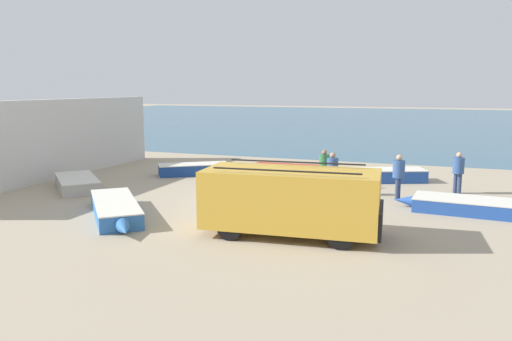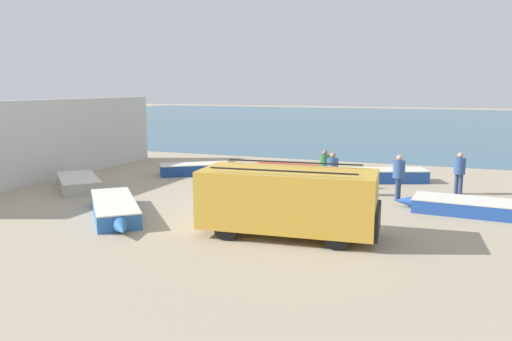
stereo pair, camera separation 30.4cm
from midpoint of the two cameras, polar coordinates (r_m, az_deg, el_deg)
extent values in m
plane|color=tan|center=(19.81, 0.24, -3.56)|extent=(200.00, 200.00, 0.00)
cube|color=#33607A|center=(70.52, 15.48, 5.52)|extent=(120.00, 80.00, 0.01)
cube|color=silver|center=(26.25, -22.13, 3.28)|extent=(0.50, 15.97, 3.90)
cube|color=gold|center=(15.15, 4.23, -3.22)|extent=(5.41, 2.63, 1.73)
cube|color=black|center=(14.96, 14.32, -5.54)|extent=(0.27, 2.02, 0.78)
cube|color=#1E232D|center=(14.74, 14.16, -1.82)|extent=(0.22, 1.93, 0.56)
cylinder|color=black|center=(16.03, 10.64, -5.48)|extent=(0.77, 0.28, 0.76)
cylinder|color=black|center=(14.17, 9.86, -7.45)|extent=(0.77, 0.28, 0.76)
cylinder|color=black|center=(16.63, -0.61, -4.76)|extent=(0.77, 0.28, 0.76)
cylinder|color=black|center=(14.85, -2.78, -6.53)|extent=(0.77, 0.28, 0.76)
cylinder|color=black|center=(15.79, 4.92, 0.94)|extent=(4.29, 0.41, 0.05)
cylinder|color=black|center=(14.13, 3.55, -0.05)|extent=(4.29, 0.41, 0.05)
cube|color=navy|center=(26.02, -6.64, 0.13)|extent=(3.61, 3.04, 0.54)
cone|color=navy|center=(26.36, -1.99, 0.31)|extent=(0.93, 0.86, 0.51)
cube|color=silver|center=(25.98, -6.65, 0.57)|extent=(0.82, 1.06, 0.05)
cube|color=silver|center=(25.97, -6.65, 0.75)|extent=(3.65, 3.07, 0.04)
cube|color=#2D66AD|center=(18.25, -15.43, -4.20)|extent=(3.94, 4.23, 0.52)
cone|color=#2D66AD|center=(15.65, -14.58, -6.44)|extent=(1.02, 1.06, 0.50)
cube|color=silver|center=(18.21, -15.45, -3.60)|extent=(1.08, 0.98, 0.05)
cube|color=silver|center=(18.19, -15.47, -3.33)|extent=(3.98, 4.28, 0.04)
cube|color=#234CA3|center=(19.51, 23.19, -3.83)|extent=(3.63, 1.87, 0.47)
cone|color=#234CA3|center=(19.69, 16.95, -3.35)|extent=(0.81, 0.51, 0.45)
cube|color=silver|center=(19.47, 23.22, -3.34)|extent=(0.31, 1.48, 0.05)
cube|color=silver|center=(19.46, 23.24, -3.09)|extent=(3.66, 1.89, 0.04)
cube|color=#234CA3|center=(24.68, 14.53, -0.60)|extent=(4.36, 2.84, 0.56)
cone|color=#234CA3|center=(24.12, 8.73, -0.63)|extent=(1.05, 0.84, 0.53)
cube|color=silver|center=(24.64, 14.55, -0.11)|extent=(0.66, 1.25, 0.05)
cube|color=silver|center=(24.63, 14.56, 0.09)|extent=(4.41, 2.87, 0.04)
cube|color=#234CA3|center=(25.74, 3.83, 0.01)|extent=(3.32, 1.45, 0.48)
cone|color=#234CA3|center=(25.32, 8.19, -0.23)|extent=(0.74, 0.49, 0.46)
cube|color=#B22D23|center=(25.72, 3.83, 0.39)|extent=(0.25, 1.20, 0.05)
cube|color=#B22D23|center=(25.70, 3.84, 0.58)|extent=(3.35, 1.46, 0.04)
cube|color=#ADA89E|center=(23.53, -19.30, -1.37)|extent=(3.62, 3.55, 0.51)
cone|color=#ADA89E|center=(25.65, -19.83, -0.54)|extent=(0.90, 0.89, 0.49)
cube|color=silver|center=(23.50, -19.32, -0.91)|extent=(1.12, 1.16, 0.05)
cube|color=silver|center=(23.49, -19.34, -0.71)|extent=(3.65, 3.58, 0.04)
cylinder|color=navy|center=(21.02, 16.40, -1.96)|extent=(0.16, 0.16, 0.88)
cylinder|color=navy|center=(20.85, 16.26, -2.05)|extent=(0.16, 0.16, 0.88)
cylinder|color=#335189|center=(20.80, 16.43, 0.12)|extent=(0.48, 0.48, 0.70)
sphere|color=tan|center=(20.73, 16.49, 1.40)|extent=(0.24, 0.24, 0.24)
cylinder|color=navy|center=(22.60, 8.23, -0.94)|extent=(0.16, 0.16, 0.84)
cylinder|color=navy|center=(22.43, 8.18, -1.02)|extent=(0.16, 0.16, 0.84)
cylinder|color=#2D6B3D|center=(22.39, 8.25, 0.91)|extent=(0.45, 0.45, 0.66)
sphere|color=#8C664C|center=(22.33, 8.28, 2.04)|extent=(0.23, 0.23, 0.23)
cylinder|color=navy|center=(21.07, 9.10, -1.68)|extent=(0.16, 0.16, 0.87)
cylinder|color=navy|center=(21.25, 9.11, -1.58)|extent=(0.16, 0.16, 0.87)
cylinder|color=#335189|center=(21.02, 9.16, 0.46)|extent=(0.47, 0.47, 0.69)
sphere|color=tan|center=(20.96, 9.19, 1.71)|extent=(0.24, 0.24, 0.24)
cylinder|color=navy|center=(22.83, 22.71, -1.46)|extent=(0.16, 0.16, 0.86)
cylinder|color=navy|center=(22.88, 22.28, -1.41)|extent=(0.16, 0.16, 0.86)
cylinder|color=#335189|center=(22.73, 22.62, 0.47)|extent=(0.46, 0.46, 0.68)
sphere|color=tan|center=(22.67, 22.69, 1.61)|extent=(0.23, 0.23, 0.23)
camera|label=1|loc=(0.15, -89.59, 0.07)|focal=35.00mm
camera|label=2|loc=(0.15, 90.41, -0.07)|focal=35.00mm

